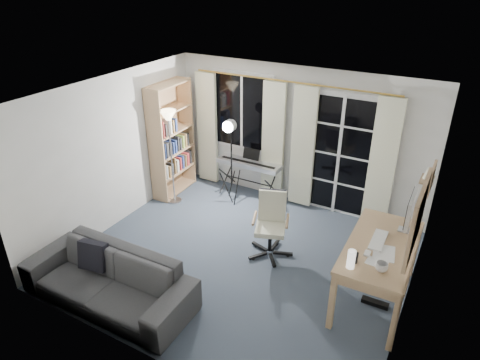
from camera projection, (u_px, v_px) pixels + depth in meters
name	position (u px, v px, depth m)	size (l,w,h in m)	color
floor	(240.00, 259.00, 6.21)	(4.50, 4.00, 0.02)	#353F4D
window	(243.00, 111.00, 7.52)	(1.20, 0.08, 1.40)	white
french_door	(339.00, 156.00, 6.96)	(1.32, 0.09, 2.11)	white
curtains	(287.00, 144.00, 7.24)	(3.60, 0.07, 2.13)	gold
bookshelf	(170.00, 142.00, 7.64)	(0.36, 0.96, 2.05)	#A37A56
torchiere_lamp	(169.00, 130.00, 7.09)	(0.36, 0.36, 1.70)	#B2B2B7
keyboard_piano	(249.00, 164.00, 7.58)	(1.17, 0.57, 0.85)	black
studio_light	(230.00, 136.00, 7.10)	(0.28, 0.32, 1.58)	black
office_chair	(271.00, 218.00, 6.14)	(0.66, 0.64, 0.95)	black
desk	(381.00, 252.00, 5.14)	(0.80, 1.56, 0.83)	tan
monitor	(410.00, 209.00, 5.22)	(0.20, 0.60, 0.52)	silver
desk_clutter	(369.00, 266.00, 5.01)	(0.48, 0.95, 1.05)	white
mug	(382.00, 266.00, 4.63)	(0.14, 0.11, 0.14)	silver
wall_mirror	(417.00, 218.00, 4.27)	(0.04, 0.94, 0.74)	#A37A56
framed_print	(431.00, 179.00, 4.95)	(0.03, 0.42, 0.32)	#A37A56
wall_shelf	(428.00, 176.00, 5.45)	(0.16, 0.30, 0.18)	#A37A56
sofa	(107.00, 273.00, 5.25)	(2.22, 0.68, 0.87)	#303133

